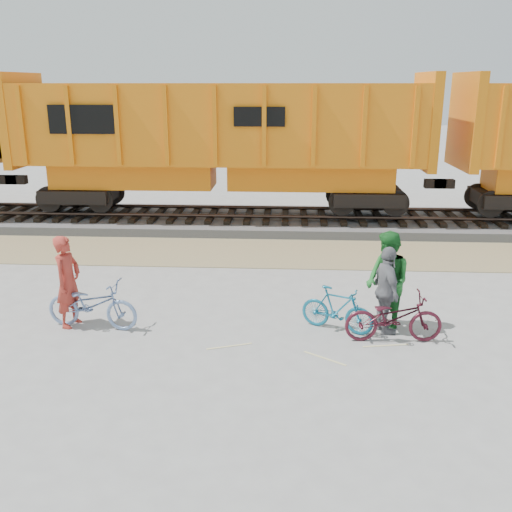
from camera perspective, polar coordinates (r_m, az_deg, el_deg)
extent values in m
plane|color=#9E9E99|center=(11.75, 2.62, -7.44)|extent=(120.00, 120.00, 0.00)
cube|color=tan|center=(16.91, 2.86, 0.29)|extent=(120.00, 3.00, 0.02)
cube|color=slate|center=(20.26, 2.95, 3.50)|extent=(120.00, 4.00, 0.30)
cube|color=black|center=(21.25, -14.89, 4.17)|extent=(0.22, 2.60, 0.12)
cube|color=black|center=(20.21, 2.96, 4.08)|extent=(0.22, 2.60, 0.12)
cube|color=black|center=(21.21, 20.84, 3.60)|extent=(0.22, 2.60, 0.12)
cylinder|color=#382821|center=(19.48, 2.95, 3.95)|extent=(120.00, 0.12, 0.12)
cylinder|color=#382821|center=(20.89, 2.98, 4.84)|extent=(120.00, 0.12, 0.12)
cube|color=black|center=(20.22, -3.44, 5.76)|extent=(11.20, 2.20, 0.80)
cube|color=orange|center=(20.08, -3.48, 8.14)|extent=(11.76, 1.65, 0.90)
cube|color=orange|center=(19.89, -3.57, 13.13)|extent=(14.00, 3.00, 2.60)
cube|color=orange|center=(21.77, -22.24, 12.53)|extent=(0.30, 3.06, 3.10)
cube|color=orange|center=(20.26, 16.57, 12.83)|extent=(0.30, 3.06, 3.10)
cube|color=black|center=(19.30, -16.97, 12.93)|extent=(2.20, 0.04, 0.90)
cube|color=orange|center=(20.59, 20.18, 12.56)|extent=(0.30, 3.06, 3.10)
imported|color=#6E8ABA|center=(12.16, -16.07, -4.66)|extent=(2.02, 0.94, 1.02)
imported|color=#136787|center=(11.68, 8.12, -5.29)|extent=(1.57, 1.05, 0.92)
imported|color=#481421|center=(11.41, 13.60, -5.99)|extent=(1.90, 0.73, 0.99)
imported|color=#A93226|center=(12.27, -18.30, -2.43)|extent=(0.60, 0.78, 1.92)
imported|color=#1D6926|center=(11.81, 13.00, -2.46)|extent=(1.08, 1.20, 2.03)
imported|color=slate|center=(11.61, 12.91, -3.38)|extent=(0.65, 1.12, 1.80)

